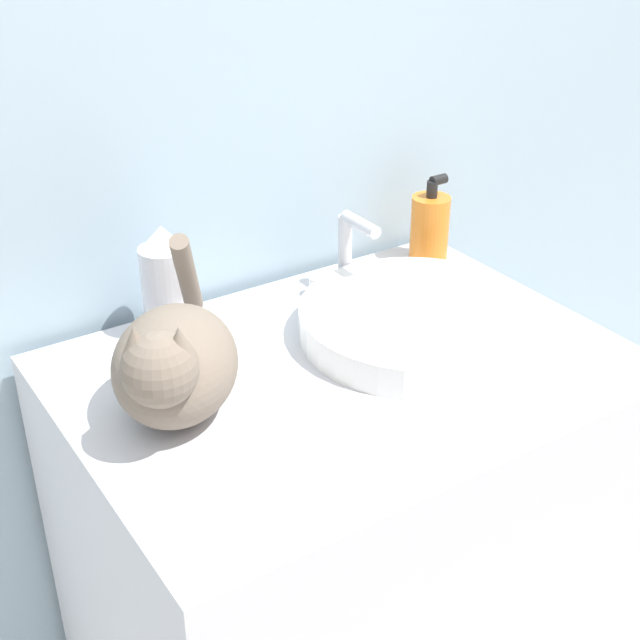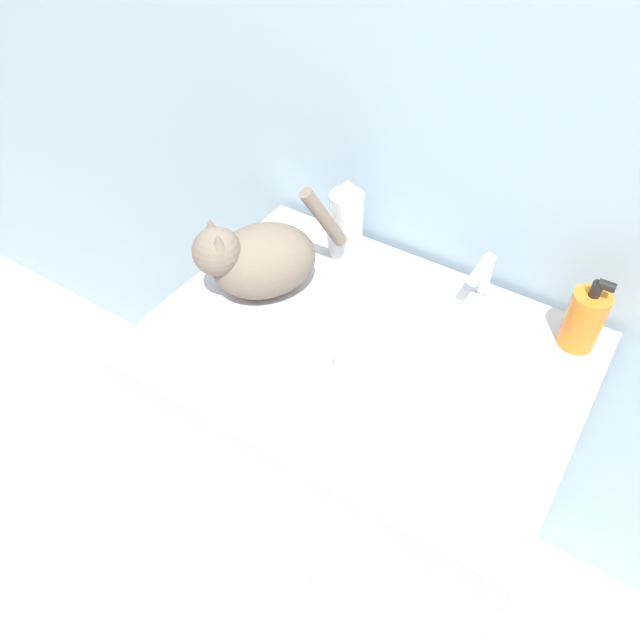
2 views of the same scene
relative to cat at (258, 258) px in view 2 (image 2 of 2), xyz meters
The scene contains 8 objects.
ground_plane 1.02m from the cat, 50.38° to the right, with size 8.00×8.00×0.00m, color beige.
wall_back 0.53m from the cat, 50.82° to the left, with size 6.00×0.05×2.50m.
vanity_cabinet 0.57m from the cat, ahead, with size 0.82×0.61×0.84m.
sink_basin 0.41m from the cat, ahead, with size 0.37×0.37×0.05m.
faucet 0.45m from the cat, 24.18° to the left, with size 0.14×0.10×0.14m.
cat is the anchor object (origin of this frame).
soap_bottle 0.64m from the cat, 18.60° to the left, with size 0.07×0.07×0.16m.
spray_bottle 0.22m from the cat, 67.71° to the left, with size 0.08×0.08×0.19m.
Camera 2 is at (0.38, -0.44, 1.71)m, focal length 35.00 mm.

